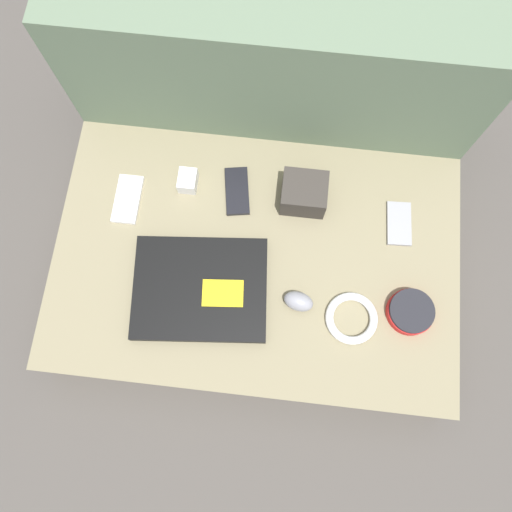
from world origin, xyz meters
name	(u,v)px	position (x,y,z in m)	size (l,w,h in m)	color
ground_plane	(256,272)	(0.00, 0.00, 0.00)	(8.00, 8.00, 0.00)	#4C4742
couch_seat	(256,266)	(0.00, 0.00, 0.07)	(0.93, 0.60, 0.13)	#847A5B
couch_backrest	(276,79)	(0.00, 0.40, 0.24)	(0.93, 0.20, 0.47)	#60755B
laptop	(200,289)	(-0.11, -0.09, 0.14)	(0.32, 0.26, 0.03)	black
computer_mouse	(298,301)	(0.10, -0.09, 0.15)	(0.07, 0.05, 0.04)	gray
speaker_puck	(411,312)	(0.35, -0.09, 0.15)	(0.10, 0.10, 0.03)	red
phone_silver	(237,191)	(-0.06, 0.16, 0.14)	(0.07, 0.13, 0.01)	black
phone_black	(399,224)	(0.32, 0.12, 0.14)	(0.06, 0.11, 0.01)	#99999E
phone_small	(128,199)	(-0.32, 0.11, 0.14)	(0.06, 0.12, 0.01)	silver
camera_pouch	(304,193)	(0.09, 0.16, 0.17)	(0.10, 0.09, 0.07)	#38332D
charger_brick	(188,181)	(-0.18, 0.16, 0.15)	(0.04, 0.05, 0.04)	silver
cable_coil	(352,318)	(0.22, -0.11, 0.14)	(0.12, 0.12, 0.02)	white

